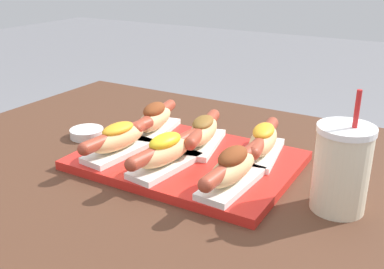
{
  "coord_description": "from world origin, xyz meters",
  "views": [
    {
      "loc": [
        0.46,
        -0.7,
        1.08
      ],
      "look_at": [
        0.03,
        0.03,
        0.75
      ],
      "focal_mm": 42.0,
      "sensor_mm": 36.0,
      "label": 1
    }
  ],
  "objects": [
    {
      "name": "hot_dog_0",
      "position": [
        -0.09,
        -0.05,
        0.74
      ],
      "size": [
        0.08,
        0.2,
        0.07
      ],
      "color": "white",
      "rests_on": "serving_tray"
    },
    {
      "name": "hot_dog_2",
      "position": [
        0.17,
        -0.06,
        0.74
      ],
      "size": [
        0.07,
        0.2,
        0.07
      ],
      "color": "white",
      "rests_on": "serving_tray"
    },
    {
      "name": "serving_tray",
      "position": [
        0.03,
        0.01,
        0.7
      ],
      "size": [
        0.42,
        0.3,
        0.02
      ],
      "color": "red",
      "rests_on": "patio_table"
    },
    {
      "name": "hot_dog_3",
      "position": [
        -0.09,
        0.08,
        0.74
      ],
      "size": [
        0.08,
        0.2,
        0.07
      ],
      "color": "white",
      "rests_on": "serving_tray"
    },
    {
      "name": "drink_cup",
      "position": [
        0.34,
        -0.01,
        0.76
      ],
      "size": [
        0.09,
        0.09,
        0.21
      ],
      "color": "beige",
      "rests_on": "patio_table"
    },
    {
      "name": "hot_dog_4",
      "position": [
        0.04,
        0.07,
        0.74
      ],
      "size": [
        0.09,
        0.2,
        0.06
      ],
      "color": "white",
      "rests_on": "serving_tray"
    },
    {
      "name": "hot_dog_5",
      "position": [
        0.16,
        0.08,
        0.74
      ],
      "size": [
        0.08,
        0.2,
        0.07
      ],
      "color": "white",
      "rests_on": "serving_tray"
    },
    {
      "name": "hot_dog_1",
      "position": [
        0.03,
        -0.06,
        0.74
      ],
      "size": [
        0.08,
        0.2,
        0.07
      ],
      "color": "white",
      "rests_on": "serving_tray"
    },
    {
      "name": "sauce_bowl",
      "position": [
        -0.24,
        0.02,
        0.7
      ],
      "size": [
        0.08,
        0.08,
        0.02
      ],
      "color": "white",
      "rests_on": "patio_table"
    }
  ]
}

